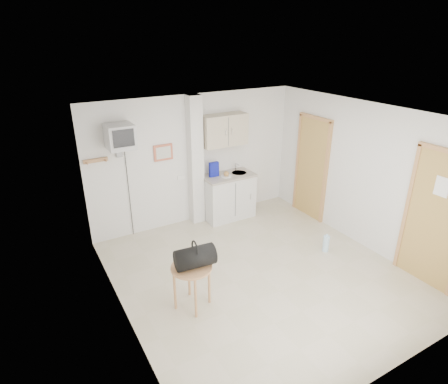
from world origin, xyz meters
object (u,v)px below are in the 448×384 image
crt_television (120,137)px  water_bottle (326,243)px  duffel_bag (195,257)px  round_table (192,272)px

crt_television → water_bottle: 3.92m
crt_television → duffel_bag: size_ratio=3.93×
crt_television → water_bottle: bearing=-35.7°
round_table → duffel_bag: 0.25m
round_table → water_bottle: bearing=2.9°
water_bottle → duffel_bag: bearing=-176.4°
crt_television → round_table: (0.21, -2.17, -1.39)m
round_table → water_bottle: 2.65m
duffel_bag → crt_television: bearing=101.8°
duffel_bag → round_table: bearing=151.7°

